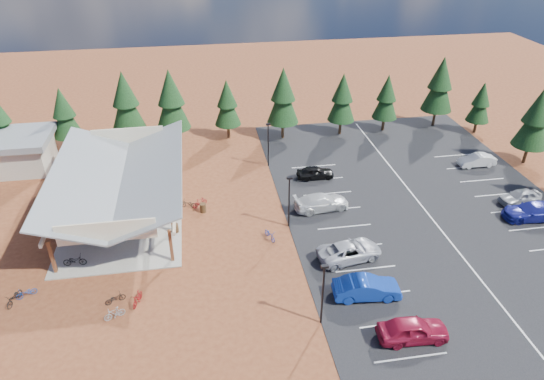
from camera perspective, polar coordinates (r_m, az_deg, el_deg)
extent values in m
plane|color=brown|center=(42.38, -4.21, -6.40)|extent=(140.00, 140.00, 0.00)
cube|color=black|center=(49.36, 17.31, -1.95)|extent=(27.00, 44.00, 0.04)
cube|color=gray|center=(48.66, -16.85, -2.34)|extent=(10.60, 18.60, 0.10)
cube|color=brown|center=(42.04, -24.47, -7.18)|extent=(0.25, 0.25, 3.00)
cube|color=brown|center=(45.36, -23.38, -3.97)|extent=(0.25, 0.25, 3.00)
cube|color=brown|center=(48.81, -22.45, -1.21)|extent=(0.25, 0.25, 3.00)
cube|color=brown|center=(52.37, -21.64, 1.19)|extent=(0.25, 0.25, 3.00)
cube|color=brown|center=(56.02, -20.94, 3.27)|extent=(0.25, 0.25, 3.00)
cube|color=brown|center=(40.34, -11.80, -6.40)|extent=(0.25, 0.25, 3.00)
cube|color=brown|center=(43.79, -11.71, -3.12)|extent=(0.25, 0.25, 3.00)
cube|color=brown|center=(47.35, -11.64, -0.33)|extent=(0.25, 0.25, 3.00)
cube|color=brown|center=(51.01, -11.57, 2.07)|extent=(0.25, 0.25, 3.00)
cube|color=brown|center=(54.75, -11.52, 4.14)|extent=(0.25, 0.25, 3.00)
cube|color=beige|center=(48.20, -23.25, 0.27)|extent=(0.22, 18.00, 0.35)
cube|color=beige|center=(46.59, -11.34, 1.29)|extent=(0.22, 18.00, 0.35)
cube|color=slate|center=(47.27, -21.02, 1.43)|extent=(5.85, 19.40, 2.13)
cube|color=slate|center=(46.33, -14.04, 2.05)|extent=(5.85, 19.40, 2.13)
cube|color=beige|center=(39.16, -18.90, -4.68)|extent=(7.50, 0.15, 1.80)
cube|color=beige|center=(54.79, -16.58, 6.14)|extent=(7.50, 0.15, 1.80)
cube|color=#ADA593|center=(60.98, -29.19, 3.51)|extent=(10.00, 6.00, 3.20)
cylinder|color=black|center=(33.88, 5.99, -12.26)|extent=(0.14, 0.14, 5.00)
cube|color=black|center=(32.20, 6.23, -8.93)|extent=(0.50, 0.25, 0.18)
cylinder|color=black|center=(43.16, 2.02, -1.54)|extent=(0.14, 0.14, 5.00)
cube|color=black|center=(41.86, 2.08, 1.42)|extent=(0.50, 0.25, 0.18)
cylinder|color=black|center=(53.53, -0.45, 5.23)|extent=(0.14, 0.14, 5.00)
cube|color=black|center=(52.48, -0.46, 7.74)|extent=(0.50, 0.25, 0.18)
cylinder|color=#412C17|center=(44.27, -11.31, -4.46)|extent=(0.60, 0.60, 0.90)
cylinder|color=#412C17|center=(46.72, -8.12, -2.09)|extent=(0.60, 0.60, 0.90)
cylinder|color=#382314|center=(63.95, -28.63, 4.17)|extent=(0.36, 0.36, 1.87)
cone|color=black|center=(62.80, -29.34, 6.75)|extent=(3.29, 3.29, 4.48)
cylinder|color=#382314|center=(62.62, -22.59, 5.13)|extent=(0.36, 0.36, 1.89)
cone|color=black|center=(61.43, -23.18, 7.83)|extent=(3.32, 3.32, 4.53)
cone|color=black|center=(60.80, -23.54, 9.46)|extent=(2.57, 2.57, 3.40)
cylinder|color=#382314|center=(61.55, -16.23, 6.07)|extent=(0.36, 0.36, 2.24)
cone|color=black|center=(60.14, -16.76, 9.37)|extent=(3.95, 3.95, 5.38)
cone|color=black|center=(59.41, -17.08, 11.38)|extent=(3.05, 3.05, 4.04)
cylinder|color=#382314|center=(60.27, -11.33, 6.22)|extent=(0.36, 0.36, 2.30)
cone|color=black|center=(58.80, -11.72, 9.68)|extent=(4.04, 4.04, 5.51)
cone|color=black|center=(58.05, -11.96, 11.80)|extent=(3.12, 3.12, 4.13)
cylinder|color=#382314|center=(61.42, -5.14, 6.95)|extent=(0.36, 0.36, 1.83)
cone|color=black|center=(60.24, -5.28, 9.66)|extent=(3.22, 3.22, 4.40)
cone|color=black|center=(59.62, -5.36, 11.31)|extent=(2.49, 2.49, 3.30)
cylinder|color=#382314|center=(61.00, 1.27, 7.09)|extent=(0.36, 0.36, 2.20)
cone|color=black|center=(59.61, 1.31, 10.39)|extent=(3.87, 3.87, 5.28)
cone|color=black|center=(58.88, 1.33, 12.39)|extent=(2.99, 2.99, 3.96)
cylinder|color=#382314|center=(62.83, 8.01, 7.38)|extent=(0.36, 0.36, 1.94)
cone|color=black|center=(61.62, 8.23, 10.19)|extent=(3.41, 3.41, 4.65)
cone|color=black|center=(60.98, 8.37, 11.89)|extent=(2.63, 2.63, 3.48)
cylinder|color=#382314|center=(64.91, 12.95, 7.61)|extent=(0.36, 0.36, 1.80)
cone|color=black|center=(63.82, 13.27, 10.13)|extent=(3.17, 3.17, 4.33)
cone|color=black|center=(63.23, 13.46, 11.66)|extent=(2.45, 2.45, 3.25)
cylinder|color=#382314|center=(68.14, 18.53, 8.09)|extent=(0.36, 0.36, 2.24)
cone|color=black|center=(66.88, 19.07, 11.10)|extent=(3.95, 3.95, 5.38)
cone|color=black|center=(66.22, 19.40, 12.92)|extent=(3.05, 3.05, 4.04)
cylinder|color=#382314|center=(61.95, 27.68, 3.77)|extent=(0.36, 0.36, 2.16)
cone|color=black|center=(60.60, 28.51, 6.85)|extent=(3.79, 3.79, 5.17)
cone|color=black|center=(59.90, 29.01, 8.73)|extent=(2.93, 2.93, 3.88)
cylinder|color=#382314|center=(67.93, 22.80, 6.90)|extent=(0.36, 0.36, 1.62)
cone|color=black|center=(66.97, 23.27, 9.06)|extent=(2.86, 2.86, 3.90)
cone|color=black|center=(66.46, 23.56, 10.35)|extent=(2.21, 2.21, 2.92)
imported|color=black|center=(42.71, -22.20, -7.68)|extent=(1.89, 0.75, 0.97)
imported|color=gray|center=(47.01, -21.62, -3.77)|extent=(1.65, 0.60, 0.97)
imported|color=#124A92|center=(51.80, -18.85, 0.07)|extent=(1.75, 0.95, 0.87)
imported|color=maroon|center=(54.31, -19.53, 1.46)|extent=(1.66, 0.67, 0.97)
imported|color=black|center=(44.30, -14.51, -4.70)|extent=(1.82, 0.89, 0.91)
imported|color=gray|center=(45.47, -14.04, -3.56)|extent=(1.74, 0.97, 1.00)
imported|color=#153799|center=(49.45, -15.17, -0.80)|extent=(1.83, 0.96, 0.91)
imported|color=maroon|center=(52.26, -13.50, 1.29)|extent=(1.69, 0.98, 0.98)
imported|color=black|center=(41.17, -28.06, -11.11)|extent=(1.13, 1.92, 0.95)
imported|color=#143D93|center=(41.34, -26.93, -10.72)|extent=(1.59, 1.17, 0.80)
imported|color=maroon|center=(37.76, -15.56, -12.17)|extent=(0.98, 1.71, 0.99)
imported|color=black|center=(38.36, -17.98, -12.03)|extent=(1.62, 1.09, 0.80)
imported|color=#92969A|center=(37.12, -18.05, -13.62)|extent=(1.59, 1.01, 0.93)
imported|color=#192E9A|center=(42.67, -0.26, -5.25)|extent=(1.15, 1.84, 0.91)
imported|color=maroon|center=(47.57, -8.47, -1.44)|extent=(1.56, 1.17, 0.93)
imported|color=black|center=(47.59, -9.81, -1.62)|extent=(1.72, 1.06, 0.85)
imported|color=maroon|center=(35.10, 16.25, -15.48)|extent=(4.91, 2.17, 1.64)
imported|color=#11339A|center=(37.37, 11.08, -11.24)|extent=(5.17, 2.20, 1.66)
imported|color=#B0B1B9|center=(40.75, 9.11, -7.09)|extent=(5.78, 3.44, 1.51)
imported|color=silver|center=(46.68, 5.85, -1.42)|extent=(5.53, 2.72, 1.55)
imported|color=black|center=(52.00, 5.12, 2.08)|extent=(3.97, 1.63, 1.35)
imported|color=navy|center=(51.17, 28.38, -2.21)|extent=(5.72, 2.81, 1.60)
imported|color=#95979C|center=(53.27, 27.15, -0.71)|extent=(4.29, 2.04, 1.42)
imported|color=silver|center=(58.93, 22.96, 3.24)|extent=(4.13, 1.44, 1.36)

